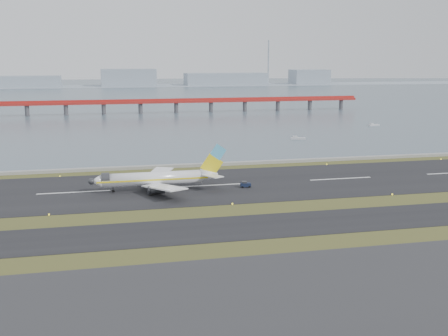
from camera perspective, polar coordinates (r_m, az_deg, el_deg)
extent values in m
plane|color=#2F4318|center=(136.72, 1.60, -4.54)|extent=(1000.00, 1000.00, 0.00)
cube|color=#2E2E31|center=(87.75, 10.86, -13.97)|extent=(1000.00, 50.00, 0.10)
cube|color=black|center=(125.59, 2.97, -5.96)|extent=(1000.00, 18.00, 0.10)
cube|color=black|center=(165.02, -1.00, -1.77)|extent=(1000.00, 45.00, 0.10)
cube|color=gray|center=(193.76, -2.82, 0.31)|extent=(1000.00, 2.50, 1.00)
cube|color=#40505C|center=(589.48, -9.71, 7.44)|extent=(1400.00, 800.00, 1.30)
cube|color=#B1231E|center=(382.24, -4.88, 6.72)|extent=(260.00, 5.00, 1.60)
cube|color=#B1231E|center=(382.13, -4.89, 6.95)|extent=(260.00, 0.40, 1.40)
cylinder|color=#4C4C51|center=(381.36, -19.37, 5.45)|extent=(2.80, 2.80, 7.00)
cylinder|color=#4C4C51|center=(382.61, -4.87, 6.05)|extent=(2.80, 2.80, 7.00)
cylinder|color=#4C4C51|center=(407.16, 8.71, 6.27)|extent=(2.80, 2.80, 7.00)
cube|color=#909DAA|center=(749.04, -10.42, 8.18)|extent=(1400.00, 80.00, 1.00)
cube|color=#909DAA|center=(753.04, -19.69, 8.27)|extent=(90.00, 35.00, 14.00)
cube|color=#909DAA|center=(749.08, -9.68, 9.05)|extent=(70.00, 35.00, 22.00)
cube|color=#909DAA|center=(767.70, 0.18, 9.03)|extent=(110.00, 35.00, 16.00)
cube|color=#909DAA|center=(803.22, 8.65, 9.15)|extent=(50.00, 35.00, 20.00)
cylinder|color=#909DAA|center=(782.89, 4.53, 10.65)|extent=(1.80, 1.80, 60.00)
cylinder|color=white|center=(159.07, -7.26, -1.07)|extent=(28.00, 3.80, 3.80)
cone|color=white|center=(158.39, -12.88, -1.32)|extent=(3.20, 3.80, 3.80)
cone|color=white|center=(161.32, -1.53, -0.71)|extent=(5.00, 3.80, 3.80)
cube|color=yellow|center=(157.20, -7.19, -1.22)|extent=(31.00, 0.06, 0.45)
cube|color=yellow|center=(160.94, -7.33, -0.93)|extent=(31.00, 0.06, 0.45)
cube|color=white|center=(151.20, -6.10, -1.97)|extent=(11.31, 15.89, 1.66)
cube|color=white|center=(167.70, -6.80, -0.67)|extent=(11.31, 15.89, 1.66)
cylinder|color=#333337|center=(153.72, -6.83, -2.22)|extent=(4.20, 2.10, 2.10)
cylinder|color=#333337|center=(165.36, -7.28, -1.28)|extent=(4.20, 2.10, 2.10)
cube|color=yellow|center=(160.90, -1.25, 0.32)|extent=(6.80, 0.35, 6.85)
cube|color=#52BAE9|center=(160.63, -0.60, 1.64)|extent=(4.85, 0.37, 4.90)
cube|color=white|center=(157.63, -1.15, -0.80)|extent=(5.64, 6.80, 0.22)
cube|color=white|center=(164.92, -1.69, -0.27)|extent=(5.64, 6.80, 0.22)
cylinder|color=black|center=(159.11, -11.18, -2.32)|extent=(0.80, 0.28, 0.80)
cylinder|color=black|center=(157.16, -6.59, -2.31)|extent=(1.00, 0.38, 1.00)
cylinder|color=black|center=(162.58, -6.81, -1.86)|extent=(1.00, 0.38, 1.00)
cube|color=#121B33|center=(162.29, 2.20, -1.72)|extent=(3.05, 1.91, 1.09)
cube|color=#333337|center=(162.07, 2.08, -1.47)|extent=(1.40, 1.48, 0.64)
cylinder|color=black|center=(161.55, 1.90, -1.96)|extent=(0.66, 0.33, 0.64)
cylinder|color=black|center=(162.95, 1.81, -1.84)|extent=(0.66, 0.33, 0.64)
cylinder|color=black|center=(161.87, 2.59, -1.94)|extent=(0.66, 0.33, 0.64)
cylinder|color=black|center=(163.27, 2.51, -1.82)|extent=(0.66, 0.33, 0.64)
cube|color=silver|center=(259.91, 7.53, 2.99)|extent=(7.01, 3.82, 0.86)
cube|color=silver|center=(259.69, 7.22, 3.16)|extent=(2.25, 1.99, 0.86)
cube|color=silver|center=(319.87, 14.96, 4.23)|extent=(6.55, 2.99, 0.81)
cube|color=silver|center=(318.97, 14.77, 4.35)|extent=(2.02, 1.72, 0.81)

